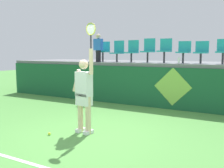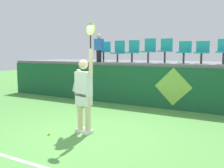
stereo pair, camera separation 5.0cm
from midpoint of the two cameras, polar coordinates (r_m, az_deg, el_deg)
The scene contains 17 objects.
ground_plane at distance 6.06m, azimuth -5.29°, elevation -11.36°, with size 40.00×40.00×0.00m, color #519342.
court_back_wall at distance 9.18m, azimuth 8.42°, elevation -0.61°, with size 13.35×0.20×1.41m, color #195633.
spectator_platform at distance 10.47m, azimuth 11.41°, elevation 4.44°, with size 13.35×2.98×0.12m, color slate.
court_baseline_stripe at distance 4.86m, azimuth -17.37°, elevation -16.32°, with size 12.02×0.08×0.01m, color white.
tennis_player at distance 6.08m, azimuth -5.98°, elevation -1.78°, with size 0.75×0.32×2.56m.
tennis_ball at distance 6.26m, azimuth -13.45°, elevation -10.59°, with size 0.07×0.07×0.07m, color #D1E533.
water_bottle at distance 8.87m, azimuth 14.79°, elevation 5.02°, with size 0.07×0.07×0.22m, color white.
stadium_chair_0 at distance 10.75m, azimuth -1.55°, elevation 7.45°, with size 0.44×0.42×0.82m.
stadium_chair_1 at distance 10.43m, azimuth 1.58°, elevation 7.35°, with size 0.44×0.42×0.85m.
stadium_chair_2 at distance 10.15m, azimuth 4.76°, elevation 7.41°, with size 0.44×0.42×0.85m.
stadium_chair_3 at distance 9.88m, azimuth 8.31°, elevation 7.59°, with size 0.44×0.42×0.90m.
stadium_chair_4 at distance 9.66m, azimuth 11.87°, elevation 7.53°, with size 0.44×0.42×0.88m.
stadium_chair_5 at distance 9.46m, azimuth 15.80°, elevation 7.08°, with size 0.44×0.42×0.77m.
stadium_chair_6 at distance 9.33m, azimuth 19.35°, elevation 6.89°, with size 0.44×0.42×0.76m.
stadium_chair_7 at distance 9.23m, azimuth 23.62°, elevation 6.89°, with size 0.44×0.42×0.82m.
spectator_0 at distance 10.40m, azimuth -2.77°, elevation 8.08°, with size 0.34×0.20×1.11m.
wall_signage_mount at distance 8.92m, azimuth 13.33°, elevation -5.52°, with size 1.27×0.01×1.41m.
Camera 2 is at (3.36, -4.67, 1.90)m, focal length 41.51 mm.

